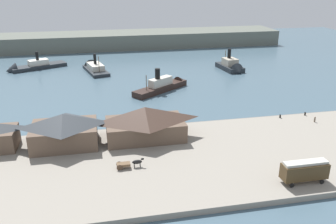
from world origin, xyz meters
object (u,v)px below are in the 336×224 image
(street_tram, at_px, (305,170))
(ferry_outer_harbor, at_px, (30,67))
(ferry_mid_harbor, at_px, (165,85))
(ferry_near_quay, at_px, (94,68))
(ferry_shed_east_terminal, at_px, (145,122))
(pedestrian_by_tram, at_px, (315,119))
(mooring_post_center_east, at_px, (280,116))
(horse_cart, at_px, (129,164))
(ferry_approaching_west, at_px, (232,67))
(mooring_post_center_west, at_px, (305,114))
(ferry_shed_west_terminal, at_px, (64,129))

(street_tram, height_order, ferry_outer_harbor, ferry_outer_harbor)
(ferry_mid_harbor, bearing_deg, ferry_near_quay, 127.22)
(ferry_shed_east_terminal, relative_size, street_tram, 2.12)
(pedestrian_by_tram, xyz_separation_m, mooring_post_center_east, (-7.49, 4.49, -0.26))
(ferry_shed_east_terminal, height_order, horse_cart, ferry_shed_east_terminal)
(mooring_post_center_east, bearing_deg, ferry_approaching_west, 82.54)
(horse_cart, xyz_separation_m, pedestrian_by_tram, (50.37, 13.99, -0.22))
(ferry_approaching_west, bearing_deg, ferry_outer_harbor, 167.32)
(mooring_post_center_west, xyz_separation_m, ferry_approaching_west, (-0.43, 54.68, -0.01))
(street_tram, xyz_separation_m, horse_cart, (-31.48, 11.79, -1.59))
(ferry_shed_east_terminal, bearing_deg, street_tram, -43.78)
(ferry_mid_harbor, bearing_deg, ferry_approaching_west, 31.96)
(mooring_post_center_west, bearing_deg, ferry_approaching_west, 90.45)
(ferry_mid_harbor, bearing_deg, ferry_shed_east_terminal, -107.40)
(mooring_post_center_east, relative_size, ferry_outer_harbor, 0.04)
(horse_cart, bearing_deg, ferry_near_quay, 94.18)
(pedestrian_by_tram, bearing_deg, ferry_mid_harbor, 129.63)
(street_tram, distance_m, horse_cart, 33.66)
(ferry_outer_harbor, bearing_deg, ferry_mid_harbor, -37.58)
(horse_cart, bearing_deg, ferry_approaching_west, 55.72)
(ferry_shed_east_terminal, xyz_separation_m, mooring_post_center_west, (45.24, 5.45, -3.50))
(ferry_shed_west_terminal, distance_m, ferry_outer_harbor, 81.27)
(street_tram, xyz_separation_m, mooring_post_center_east, (11.39, 30.28, -2.07))
(pedestrian_by_tram, bearing_deg, ferry_approaching_west, 90.28)
(ferry_mid_harbor, bearing_deg, mooring_post_center_west, -46.56)
(pedestrian_by_tram, xyz_separation_m, ferry_approaching_west, (-0.29, 59.47, -0.27))
(ferry_outer_harbor, height_order, ferry_approaching_west, ferry_approaching_west)
(street_tram, bearing_deg, ferry_outer_harbor, 121.65)
(ferry_shed_west_terminal, xyz_separation_m, horse_cart, (13.13, -13.23, -2.90))
(ferry_shed_east_terminal, height_order, ferry_outer_harbor, ferry_shed_east_terminal)
(ferry_approaching_west, bearing_deg, ferry_shed_west_terminal, -136.38)
(street_tram, distance_m, pedestrian_by_tram, 32.01)
(ferry_approaching_west, bearing_deg, mooring_post_center_west, -89.55)
(ferry_mid_harbor, bearing_deg, street_tram, -78.13)
(horse_cart, distance_m, ferry_approaching_west, 88.91)
(ferry_approaching_west, bearing_deg, mooring_post_center_east, -97.46)
(ferry_outer_harbor, xyz_separation_m, ferry_mid_harbor, (50.33, -38.73, 0.47))
(ferry_outer_harbor, height_order, ferry_mid_harbor, ferry_mid_harbor)
(ferry_shed_east_terminal, bearing_deg, ferry_shed_west_terminal, -179.67)
(ferry_shed_east_terminal, relative_size, ferry_outer_harbor, 0.74)
(mooring_post_center_west, height_order, ferry_near_quay, ferry_near_quay)
(ferry_shed_east_terminal, distance_m, ferry_outer_harbor, 87.41)
(ferry_near_quay, bearing_deg, ferry_outer_harbor, 164.87)
(pedestrian_by_tram, relative_size, mooring_post_center_east, 1.74)
(pedestrian_by_tram, relative_size, ferry_near_quay, 0.07)
(mooring_post_center_west, height_order, mooring_post_center_east, same)
(mooring_post_center_west, bearing_deg, ferry_mid_harbor, 133.44)
(street_tram, distance_m, mooring_post_center_east, 32.42)
(ferry_mid_harbor, bearing_deg, ferry_shed_west_terminal, -127.65)
(ferry_near_quay, distance_m, ferry_mid_harbor, 39.70)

